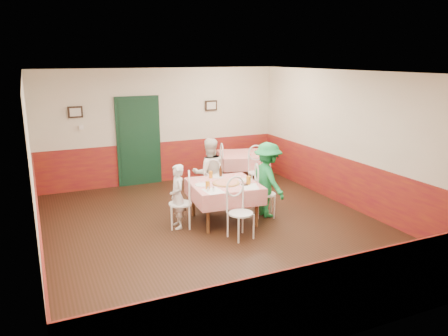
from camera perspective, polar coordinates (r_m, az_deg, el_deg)
name	(u,v)px	position (r m, az deg, el deg)	size (l,w,h in m)	color
floor	(218,229)	(8.06, -0.73, -7.94)	(7.00, 7.00, 0.00)	black
ceiling	(218,72)	(7.46, -0.79, 12.37)	(7.00, 7.00, 0.00)	white
back_wall	(162,126)	(10.89, -8.14, 5.45)	(6.00, 0.10, 2.80)	beige
front_wall	(352,221)	(4.77, 16.35, -6.60)	(6.00, 0.10, 2.80)	beige
left_wall	(32,172)	(7.04, -23.76, -0.50)	(0.10, 7.00, 2.80)	beige
right_wall	(354,141)	(9.23, 16.62, 3.40)	(0.10, 7.00, 2.80)	beige
wainscot_back	(163,162)	(11.05, -7.96, 0.82)	(6.00, 0.03, 1.00)	maroon
wainscot_front	(345,297)	(5.16, 15.51, -15.94)	(6.00, 0.03, 1.00)	maroon
wainscot_left	(40,229)	(7.31, -22.93, -7.33)	(0.03, 7.00, 1.00)	maroon
wainscot_right	(350,184)	(9.42, 16.17, -1.98)	(0.03, 7.00, 1.00)	maroon
door	(139,142)	(10.75, -11.07, 3.32)	(0.96, 0.06, 2.10)	black
picture_left	(75,112)	(10.41, -18.85, 6.93)	(0.32, 0.03, 0.26)	black
picture_right	(211,106)	(11.21, -1.70, 8.16)	(0.32, 0.03, 0.26)	black
thermostat	(81,127)	(10.47, -18.15, 5.08)	(0.10, 0.03, 0.10)	white
main_table	(224,202)	(8.29, 0.00, -4.52)	(1.22, 1.22, 0.77)	red
second_table	(243,169)	(10.78, 2.45, -0.08)	(1.12, 1.12, 0.77)	red
chair_left	(180,204)	(8.04, -5.73, -4.66)	(0.42, 0.42, 0.90)	white
chair_right	(265,194)	(8.58, 5.36, -3.41)	(0.42, 0.42, 0.90)	white
chair_far	(210,186)	(9.04, -1.82, -2.43)	(0.42, 0.42, 0.90)	white
chair_near	(241,213)	(7.52, 2.20, -5.95)	(0.42, 0.42, 0.90)	white
chair_second_a	(215,169)	(10.45, -1.22, -0.10)	(0.42, 0.42, 0.90)	white
chair_second_b	(257,173)	(10.11, 4.36, -0.63)	(0.42, 0.42, 0.90)	white
pizza	(226,183)	(8.13, 0.26, -1.94)	(0.50, 0.50, 0.03)	#B74723
plate_left	(202,185)	(8.05, -2.92, -2.20)	(0.25, 0.25, 0.01)	white
plate_right	(245,180)	(8.35, 2.82, -1.59)	(0.25, 0.25, 0.01)	white
plate_far	(217,177)	(8.57, -0.90, -1.15)	(0.25, 0.25, 0.01)	white
glass_a	(208,185)	(7.79, -2.15, -2.27)	(0.08, 0.08, 0.14)	#BF7219
glass_b	(248,180)	(8.08, 3.22, -1.62)	(0.08, 0.08, 0.15)	#BF7219
glass_c	(211,175)	(8.49, -1.74, -0.87)	(0.07, 0.07, 0.14)	#BF7219
beer_bottle	(221,172)	(8.56, -0.45, -0.51)	(0.06, 0.06, 0.21)	#381C0A
shaker_a	(208,189)	(7.65, -2.11, -2.79)	(0.04, 0.04, 0.09)	silver
shaker_b	(213,189)	(7.65, -1.39, -2.77)	(0.04, 0.04, 0.09)	silver
shaker_c	(208,189)	(7.68, -2.08, -2.71)	(0.04, 0.04, 0.09)	#B23319
menu_left	(213,191)	(7.70, -1.42, -3.01)	(0.30, 0.40, 0.00)	white
menu_right	(250,187)	(7.96, 3.38, -2.44)	(0.30, 0.40, 0.00)	white
wallet	(245,185)	(8.04, 2.70, -2.20)	(0.11, 0.09, 0.02)	black
diner_left	(177,196)	(7.98, -6.11, -3.72)	(0.43, 0.28, 1.19)	gray
diner_far	(209,173)	(9.01, -1.94, -0.65)	(0.71, 0.55, 1.46)	gray
diner_right	(268,180)	(8.52, 5.71, -1.54)	(0.95, 0.55, 1.47)	gray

